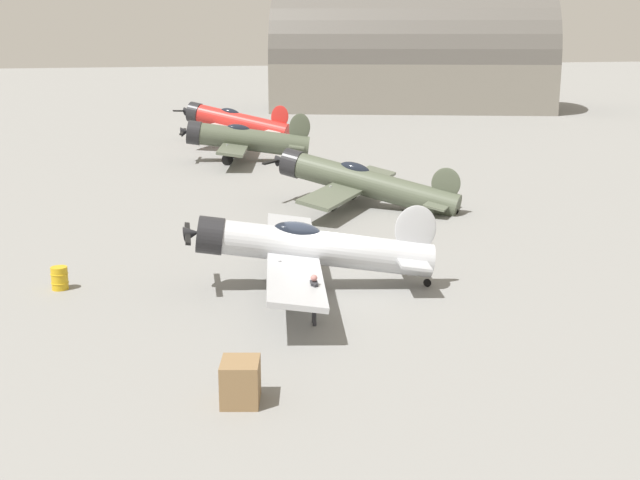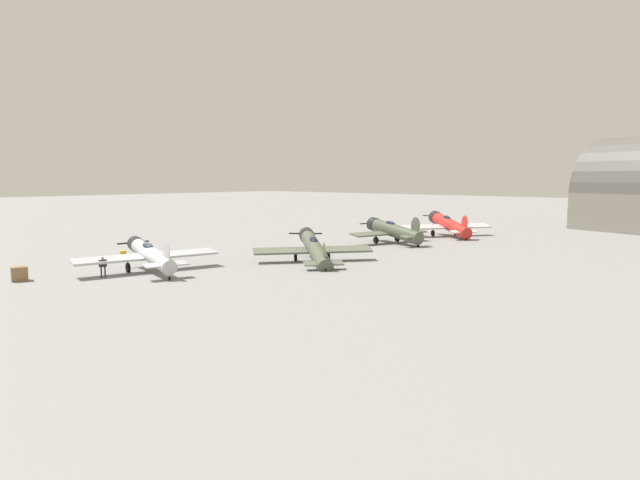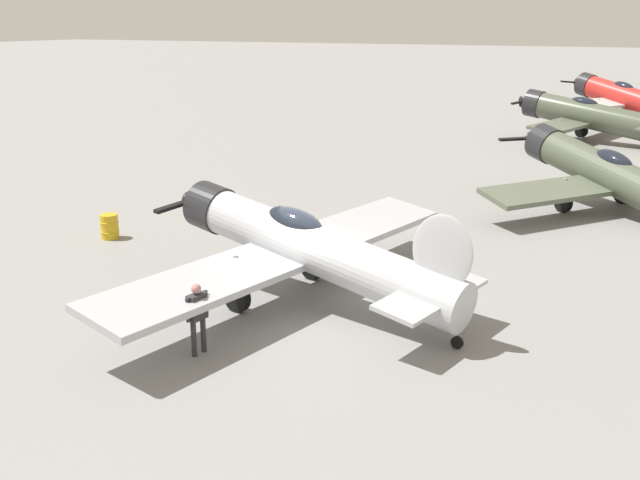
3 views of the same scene
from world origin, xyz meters
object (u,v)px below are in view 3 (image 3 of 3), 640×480
object	(u,v)px
ground_crew_mechanic	(197,312)
airplane_mid_apron	(621,181)
airplane_outer_stand	(626,98)
fuel_drum	(110,226)
airplane_far_line	(589,116)
airplane_foreground	(305,247)

from	to	relation	value
ground_crew_mechanic	airplane_mid_apron	bearing A→B (deg)	-103.28
airplane_outer_stand	ground_crew_mechanic	world-z (taller)	airplane_outer_stand
airplane_mid_apron	fuel_drum	distance (m)	18.57
airplane_far_line	fuel_drum	distance (m)	30.56
airplane_mid_apron	airplane_far_line	world-z (taller)	airplane_far_line
airplane_mid_apron	airplane_far_line	distance (m)	17.54
airplane_mid_apron	airplane_far_line	bearing A→B (deg)	-42.77
airplane_foreground	airplane_outer_stand	world-z (taller)	airplane_outer_stand
airplane_mid_apron	ground_crew_mechanic	world-z (taller)	airplane_mid_apron
airplane_far_line	ground_crew_mechanic	size ratio (longest dim) A/B	6.63
airplane_foreground	airplane_far_line	world-z (taller)	airplane_far_line
airplane_far_line	airplane_foreground	bearing A→B (deg)	98.64
airplane_outer_stand	fuel_drum	world-z (taller)	airplane_outer_stand
airplane_far_line	fuel_drum	bearing A→B (deg)	81.99
airplane_mid_apron	fuel_drum	world-z (taller)	airplane_mid_apron
airplane_mid_apron	fuel_drum	xyz separation A→B (m)	(15.05, 10.85, -0.88)
airplane_foreground	fuel_drum	bearing A→B (deg)	-2.78
airplane_foreground	airplane_far_line	xyz separation A→B (m)	(-3.39, -30.42, 0.05)
airplane_far_line	airplane_outer_stand	bearing A→B (deg)	-81.42
airplane_far_line	ground_crew_mechanic	bearing A→B (deg)	98.14
ground_crew_mechanic	fuel_drum	bearing A→B (deg)	-27.65
airplane_outer_stand	fuel_drum	bearing A→B (deg)	103.37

